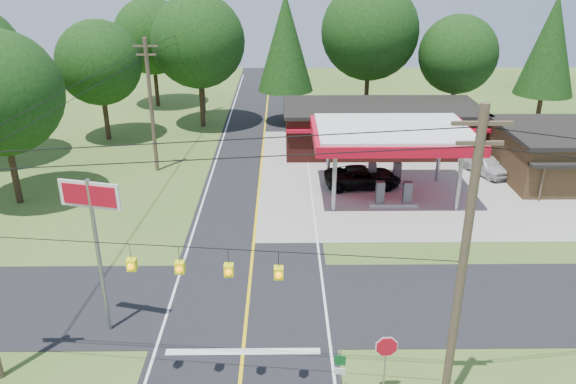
{
  "coord_description": "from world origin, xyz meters",
  "views": [
    {
      "loc": [
        1.7,
        -22.66,
        15.42
      ],
      "look_at": [
        2.0,
        7.0,
        2.8
      ],
      "focal_mm": 35.0,
      "sensor_mm": 36.0,
      "label": 1
    }
  ],
  "objects_px": {
    "suv_car": "(363,177)",
    "big_stop_sign": "(93,221)",
    "gas_canopy": "(392,136)",
    "octagonal_stop_sign": "(386,351)",
    "sedan_car": "(485,164)"
  },
  "relations": [
    {
      "from": "gas_canopy",
      "to": "octagonal_stop_sign",
      "type": "bearing_deg",
      "value": -100.46
    },
    {
      "from": "gas_canopy",
      "to": "big_stop_sign",
      "type": "distance_m",
      "value": 21.28
    },
    {
      "from": "suv_car",
      "to": "big_stop_sign",
      "type": "relative_size",
      "value": 0.75
    },
    {
      "from": "big_stop_sign",
      "to": "octagonal_stop_sign",
      "type": "height_order",
      "value": "big_stop_sign"
    },
    {
      "from": "gas_canopy",
      "to": "sedan_car",
      "type": "height_order",
      "value": "gas_canopy"
    },
    {
      "from": "sedan_car",
      "to": "octagonal_stop_sign",
      "type": "relative_size",
      "value": 1.71
    },
    {
      "from": "gas_canopy",
      "to": "big_stop_sign",
      "type": "relative_size",
      "value": 1.47
    },
    {
      "from": "suv_car",
      "to": "octagonal_stop_sign",
      "type": "height_order",
      "value": "octagonal_stop_sign"
    },
    {
      "from": "sedan_car",
      "to": "big_stop_sign",
      "type": "relative_size",
      "value": 0.62
    },
    {
      "from": "suv_car",
      "to": "octagonal_stop_sign",
      "type": "relative_size",
      "value": 2.08
    },
    {
      "from": "sedan_car",
      "to": "big_stop_sign",
      "type": "height_order",
      "value": "big_stop_sign"
    },
    {
      "from": "gas_canopy",
      "to": "octagonal_stop_sign",
      "type": "relative_size",
      "value": 4.07
    },
    {
      "from": "sedan_car",
      "to": "octagonal_stop_sign",
      "type": "distance_m",
      "value": 25.77
    },
    {
      "from": "suv_car",
      "to": "big_stop_sign",
      "type": "distance_m",
      "value": 21.79
    },
    {
      "from": "suv_car",
      "to": "big_stop_sign",
      "type": "xyz_separation_m",
      "value": [
        -13.44,
        -16.51,
        4.64
      ]
    }
  ]
}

